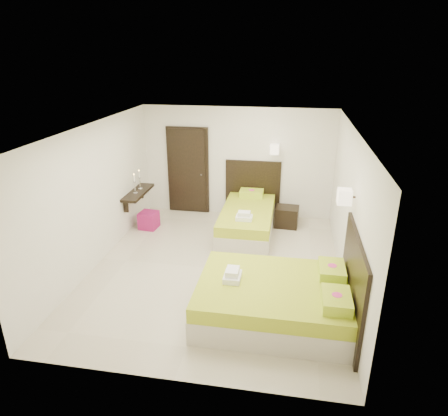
% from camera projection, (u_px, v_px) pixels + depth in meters
% --- Properties ---
extents(floor, '(5.50, 5.50, 0.00)m').
position_uv_depth(floor, '(216.00, 268.00, 7.42)').
color(floor, beige).
rests_on(floor, ground).
extents(bed_single, '(1.31, 2.19, 1.81)m').
position_uv_depth(bed_single, '(248.00, 218.00, 8.84)').
color(bed_single, beige).
rests_on(bed_single, ground).
extents(bed_double, '(2.26, 1.92, 1.86)m').
position_uv_depth(bed_double, '(279.00, 299.00, 5.95)').
color(bed_double, beige).
rests_on(bed_double, ground).
extents(nightstand, '(0.55, 0.50, 0.46)m').
position_uv_depth(nightstand, '(287.00, 217.00, 9.15)').
color(nightstand, black).
rests_on(nightstand, ground).
extents(ottoman, '(0.42, 0.42, 0.38)m').
position_uv_depth(ottoman, '(149.00, 220.00, 9.05)').
color(ottoman, '#8B1250').
rests_on(ottoman, ground).
extents(door, '(1.02, 0.15, 2.14)m').
position_uv_depth(door, '(188.00, 171.00, 9.70)').
color(door, black).
rests_on(door, ground).
extents(console_shelf, '(0.35, 1.20, 0.78)m').
position_uv_depth(console_shelf, '(138.00, 193.00, 8.92)').
color(console_shelf, black).
rests_on(console_shelf, ground).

